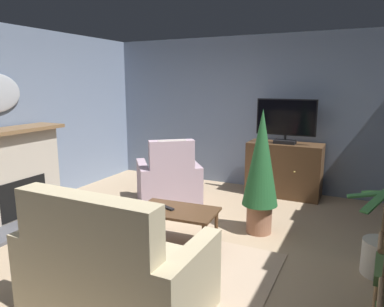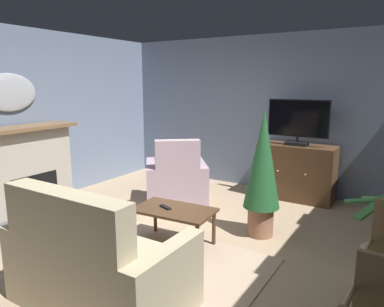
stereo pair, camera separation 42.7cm
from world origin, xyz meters
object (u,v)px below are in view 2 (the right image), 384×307
at_px(wall_mirror_oval, 9,92).
at_px(potted_plant_small_fern_corner, 381,262).
at_px(armchair_in_far_corner, 176,183).
at_px(tv_cabinet, 296,173).
at_px(coffee_table, 174,213).
at_px(cat, 97,218).
at_px(potted_plant_leafy_by_curtain, 263,168).
at_px(sofa_floral, 97,267).
at_px(tv_remote, 165,207).
at_px(fireplace, 27,172).
at_px(television, 298,121).

distance_m(wall_mirror_oval, potted_plant_small_fern_corner, 5.04).
height_order(armchair_in_far_corner, potted_plant_small_fern_corner, armchair_in_far_corner).
height_order(tv_cabinet, coffee_table, tv_cabinet).
bearing_deg(wall_mirror_oval, coffee_table, 4.57).
relative_size(wall_mirror_oval, armchair_in_far_corner, 0.64).
bearing_deg(wall_mirror_oval, cat, 6.39).
distance_m(coffee_table, potted_plant_leafy_by_curtain, 1.19).
bearing_deg(wall_mirror_oval, armchair_in_far_corner, 37.47).
distance_m(tv_cabinet, sofa_floral, 3.79).
bearing_deg(potted_plant_small_fern_corner, cat, -173.54).
height_order(coffee_table, sofa_floral, sofa_floral).
bearing_deg(tv_cabinet, armchair_in_far_corner, -140.56).
relative_size(tv_remote, armchair_in_far_corner, 0.13).
bearing_deg(wall_mirror_oval, tv_remote, 4.10).
bearing_deg(tv_remote, tv_cabinet, 91.56).
bearing_deg(tv_remote, potted_plant_leafy_by_curtain, 63.93).
height_order(fireplace, tv_cabinet, fireplace).
bearing_deg(tv_cabinet, tv_remote, -107.89).
xyz_separation_m(wall_mirror_oval, tv_cabinet, (3.37, 2.67, -1.31)).
xyz_separation_m(television, potted_plant_leafy_by_curtain, (0.04, -1.60, -0.41)).
bearing_deg(sofa_floral, potted_plant_leafy_by_curtain, 73.06).
bearing_deg(armchair_in_far_corner, coffee_table, -56.53).
relative_size(tv_cabinet, armchair_in_far_corner, 0.94).
bearing_deg(coffee_table, wall_mirror_oval, -175.43).
bearing_deg(cat, tv_remote, 1.12).
bearing_deg(sofa_floral, cat, 137.05).
bearing_deg(potted_plant_leafy_by_curtain, armchair_in_far_corner, 164.99).
bearing_deg(coffee_table, cat, -177.59).
relative_size(fireplace, tv_cabinet, 1.26).
bearing_deg(tv_remote, coffee_table, 35.74).
xyz_separation_m(wall_mirror_oval, potted_plant_leafy_by_curtain, (3.42, 1.02, -0.87)).
bearing_deg(wall_mirror_oval, sofa_floral, -21.18).
distance_m(coffee_table, potted_plant_small_fern_corner, 2.14).
bearing_deg(potted_plant_small_fern_corner, tv_cabinet, 123.42).
height_order(tv_cabinet, potted_plant_small_fern_corner, potted_plant_small_fern_corner).
xyz_separation_m(wall_mirror_oval, sofa_floral, (2.78, -1.08, -1.37)).
relative_size(wall_mirror_oval, sofa_floral, 0.55).
distance_m(television, tv_remote, 2.69).
distance_m(sofa_floral, cat, 1.84).
height_order(sofa_floral, cat, sofa_floral).
relative_size(tv_cabinet, television, 1.26).
height_order(coffee_table, tv_remote, tv_remote).
distance_m(television, cat, 3.33).
relative_size(fireplace, sofa_floral, 1.00).
bearing_deg(tv_remote, television, 91.20).
distance_m(fireplace, cat, 1.31).
height_order(tv_cabinet, armchair_in_far_corner, armchair_in_far_corner).
bearing_deg(television, fireplace, -140.07).
xyz_separation_m(tv_remote, sofa_floral, (0.21, -1.26, -0.10)).
xyz_separation_m(tv_cabinet, cat, (-1.92, -2.51, -0.32)).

